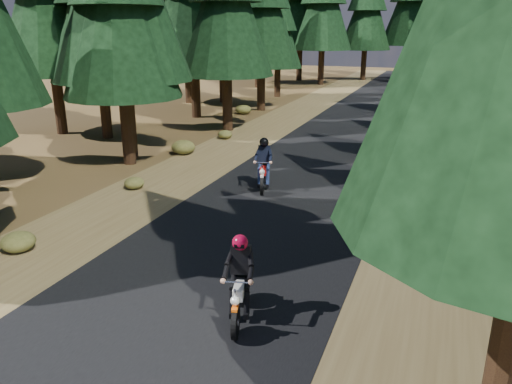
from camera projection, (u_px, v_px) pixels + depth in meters
The scene contains 8 objects.
ground at pixel (234, 252), 12.29m from camera, with size 120.00×120.00×0.00m, color #4C381B.
road at pixel (293, 192), 16.72m from camera, with size 6.00×100.00×0.01m, color black.
shoulder_l at pixel (173, 178), 18.28m from camera, with size 3.20×100.00×0.01m, color brown.
shoulder_r at pixel (438, 209), 15.17m from camera, with size 3.20×100.00×0.01m, color brown.
log_near at pixel (485, 161), 20.04m from camera, with size 0.32×0.32×6.32m, color #4C4233.
understory_shrubs at pixel (343, 168), 18.53m from camera, with size 15.66×30.48×0.61m.
rider_lead at pixel (240, 293), 9.31m from camera, with size 1.04×1.94×1.66m.
rider_follow at pixel (264, 173), 16.86m from camera, with size 1.10×2.04×1.74m.
Camera 1 is at (4.49, -10.26, 5.30)m, focal length 35.00 mm.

